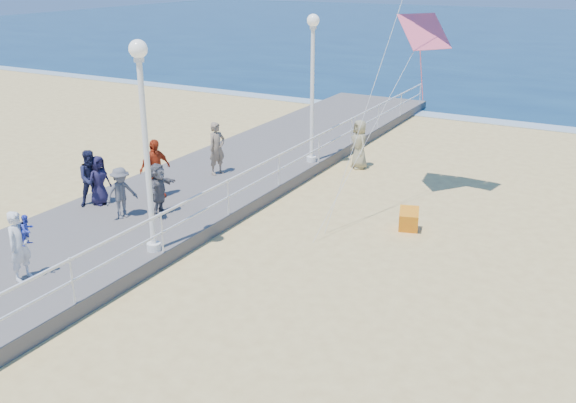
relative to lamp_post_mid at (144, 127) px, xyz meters
The scene contains 17 objects.
ground 6.48m from the lamp_post_mid, ahead, with size 160.00×160.00×0.00m, color #EACB7A.
surf_line 21.50m from the lamp_post_mid, 75.37° to the left, with size 160.00×1.20×0.04m, color silver.
boardwalk 4.07m from the lamp_post_mid, behind, with size 5.00×44.00×0.40m, color slate.
railing 2.43m from the lamp_post_mid, ahead, with size 0.05×42.00×0.55m.
lamp_post_mid is the anchor object (origin of this frame).
lamp_post_far 9.00m from the lamp_post_mid, 90.00° to the left, with size 0.44×0.44×5.32m.
woman_holding_toddler 3.98m from the lamp_post_mid, 121.11° to the right, with size 0.62×0.40×1.69m, color white.
toddler_held 3.59m from the lamp_post_mid, 120.12° to the right, with size 0.36×0.28×0.73m, color blue.
spectator_2 3.64m from the lamp_post_mid, 149.29° to the left, with size 0.98×0.56×1.52m, color #5A5A5F.
spectator_3 4.67m from the lamp_post_mid, 128.48° to the left, with size 1.10×0.46×1.88m, color #B73516.
spectator_4 4.82m from the lamp_post_mid, 152.69° to the left, with size 0.75×0.49×1.53m, color #1E1A3A.
spectator_5 3.59m from the lamp_post_mid, 125.76° to the left, with size 1.44×0.46×1.55m, color slate.
spectator_6 6.90m from the lamp_post_mid, 109.99° to the left, with size 0.67×0.44×1.85m, color #84715B.
spectator_7 4.79m from the lamp_post_mid, 155.45° to the left, with size 0.84×0.66×1.73m, color #1B1E3C.
beach_walker_c 10.74m from the lamp_post_mid, 82.42° to the left, with size 0.92×0.60×1.87m, color gray.
box_kite 8.06m from the lamp_post_mid, 46.45° to the left, with size 0.55×0.55×0.60m, color #F1500E.
kite_diamond_pink 9.20m from the lamp_post_mid, 61.62° to the left, with size 1.39×1.39×0.02m, color #FF5D7E.
Camera 1 is at (4.94, -11.54, 7.35)m, focal length 40.00 mm.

